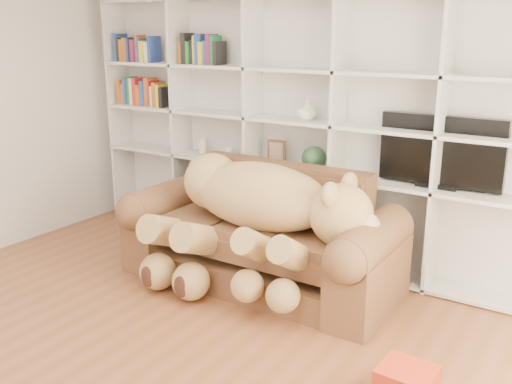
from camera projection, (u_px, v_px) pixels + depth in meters
The scene contains 13 objects.
floor at pixel (113, 369), 3.64m from camera, with size 5.00×5.00×0.00m, color brown.
wall_back at pixel (304, 112), 5.28m from camera, with size 5.00×0.02×2.70m, color white.
bookshelf at pixel (275, 117), 5.31m from camera, with size 4.43×0.35×2.40m.
sofa at pixel (262, 240), 4.83m from camera, with size 2.31×1.00×0.97m.
teddy_bear at pixel (254, 211), 4.56m from camera, with size 1.85×0.98×1.07m.
throw_pillow at pixel (217, 187), 5.18m from camera, with size 0.43×0.14×0.43m, color maroon.
tv at pixel (441, 152), 4.53m from camera, with size 0.98×0.18×0.58m.
picture_frame at pixel (277, 152), 5.32m from camera, with size 0.18×0.03×0.23m, color #53391C.
green_vase at pixel (314, 158), 5.12m from camera, with size 0.22×0.22×0.22m, color #2C5631.
figurine_tall at pixel (203, 146), 5.79m from camera, with size 0.08×0.08×0.17m, color beige.
figurine_short at pixel (228, 153), 5.63m from camera, with size 0.06×0.06×0.11m, color beige.
snow_globe at pixel (229, 152), 5.62m from camera, with size 0.11×0.11×0.11m, color silver.
shelf_vase at pixel (307, 110), 5.04m from camera, with size 0.17×0.17×0.18m, color white.
Camera 1 is at (2.50, -2.18, 2.09)m, focal length 40.00 mm.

